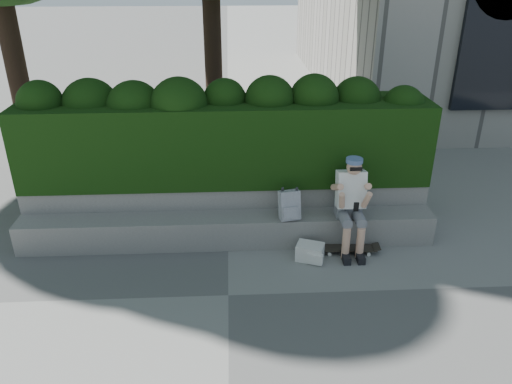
{
  "coord_description": "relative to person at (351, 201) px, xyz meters",
  "views": [
    {
      "loc": [
        0.08,
        -5.1,
        3.85
      ],
      "look_at": [
        0.4,
        1.0,
        0.95
      ],
      "focal_mm": 35.0,
      "sensor_mm": 36.0,
      "label": 1
    }
  ],
  "objects": [
    {
      "name": "ground",
      "position": [
        -1.74,
        -1.07,
        -0.75
      ],
      "size": [
        80.0,
        80.0,
        0.0
      ],
      "primitive_type": "plane",
      "color": "slate",
      "rests_on": "ground"
    },
    {
      "name": "bench_ledge",
      "position": [
        -1.74,
        0.18,
        -0.53
      ],
      "size": [
        6.0,
        0.45,
        0.45
      ],
      "primitive_type": "cube",
      "color": "gray",
      "rests_on": "ground"
    },
    {
      "name": "planter_wall",
      "position": [
        -1.74,
        0.66,
        -0.38
      ],
      "size": [
        6.0,
        0.5,
        0.75
      ],
      "primitive_type": "cube",
      "color": "gray",
      "rests_on": "ground"
    },
    {
      "name": "hedge",
      "position": [
        -1.74,
        0.88,
        0.6
      ],
      "size": [
        6.0,
        1.0,
        1.2
      ],
      "primitive_type": "cube",
      "color": "black",
      "rests_on": "planter_wall"
    },
    {
      "name": "person",
      "position": [
        0.0,
        0.0,
        0.0
      ],
      "size": [
        0.4,
        0.76,
        1.38
      ],
      "color": "slate",
      "rests_on": "ground"
    },
    {
      "name": "skateboard",
      "position": [
        -0.02,
        -0.16,
        -0.68
      ],
      "size": [
        0.8,
        0.24,
        0.08
      ],
      "rotation": [
        0.0,
        0.0,
        -0.06
      ],
      "color": "black",
      "rests_on": "ground"
    },
    {
      "name": "backpack_plaid",
      "position": [
        -0.85,
        0.08,
        -0.09
      ],
      "size": [
        0.31,
        0.21,
        0.42
      ],
      "primitive_type": "cube",
      "rotation": [
        0.0,
        0.0,
        0.21
      ],
      "color": "#B5B5BA",
      "rests_on": "bench_ledge"
    },
    {
      "name": "backpack_ground",
      "position": [
        -0.6,
        -0.3,
        -0.63
      ],
      "size": [
        0.43,
        0.37,
        0.24
      ],
      "primitive_type": "cube",
      "rotation": [
        0.0,
        0.0,
        -0.37
      ],
      "color": "silver",
      "rests_on": "ground"
    }
  ]
}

